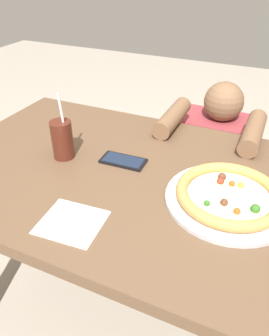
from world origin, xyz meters
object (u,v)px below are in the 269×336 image
at_px(pizza_near, 229,196).
at_px(diner_seated, 212,175).
at_px(cell_phone, 123,161).
at_px(drink_cup_colored, 62,139).

relative_size(pizza_near, diner_seated, 0.40).
xyz_separation_m(pizza_near, cell_phone, (-0.36, 0.06, -0.02)).
bearing_deg(cell_phone, drink_cup_colored, -165.38).
distance_m(pizza_near, diner_seated, 0.73).
bearing_deg(cell_phone, diner_seated, 68.68).
relative_size(pizza_near, cell_phone, 2.31).
bearing_deg(drink_cup_colored, cell_phone, 14.62).
relative_size(drink_cup_colored, diner_seated, 0.26).
xyz_separation_m(cell_phone, diner_seated, (0.21, 0.55, -0.34)).
bearing_deg(diner_seated, cell_phone, -111.32).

